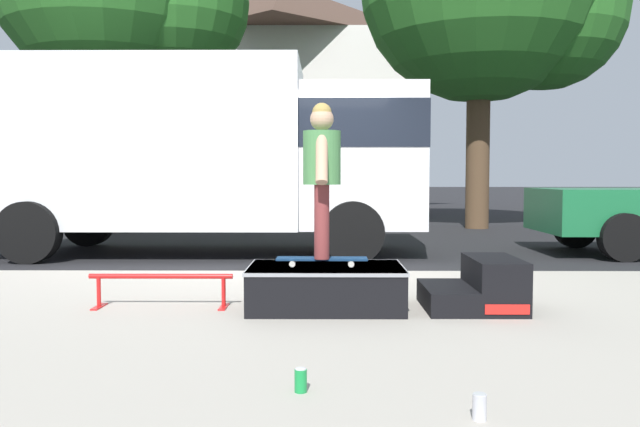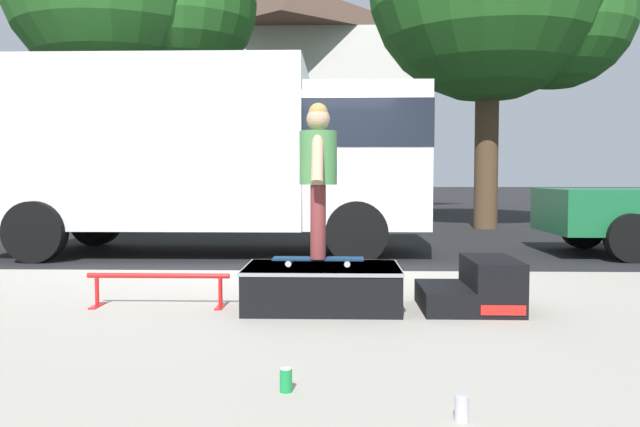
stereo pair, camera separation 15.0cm
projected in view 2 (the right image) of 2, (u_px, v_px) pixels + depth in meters
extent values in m
plane|color=black|center=(312.00, 274.00, 8.24)|extent=(140.00, 140.00, 0.00)
cube|color=#A8A093|center=(296.00, 323.00, 5.25)|extent=(50.00, 5.00, 0.12)
cube|color=black|center=(322.00, 287.00, 5.52)|extent=(1.31, 0.85, 0.37)
cube|color=gray|center=(322.00, 268.00, 5.51)|extent=(1.33, 0.87, 0.03)
cube|color=black|center=(444.00, 298.00, 5.49)|extent=(0.40, 0.82, 0.20)
cube|color=black|center=(491.00, 284.00, 5.47)|extent=(0.40, 0.82, 0.44)
cube|color=red|center=(503.00, 310.00, 5.07)|extent=(0.35, 0.01, 0.08)
cylinder|color=red|center=(158.00, 276.00, 5.58)|extent=(1.24, 0.04, 0.04)
cylinder|color=red|center=(97.00, 291.00, 5.60)|extent=(0.04, 0.04, 0.27)
cube|color=red|center=(97.00, 306.00, 5.61)|extent=(0.06, 0.28, 0.01)
cylinder|color=red|center=(220.00, 292.00, 5.57)|extent=(0.04, 0.04, 0.27)
cube|color=red|center=(221.00, 306.00, 5.58)|extent=(0.06, 0.28, 0.01)
cube|color=navy|center=(318.00, 259.00, 5.52)|extent=(0.78, 0.21, 0.02)
cylinder|color=silver|center=(347.00, 261.00, 5.60)|extent=(0.05, 0.03, 0.05)
cylinder|color=silver|center=(347.00, 264.00, 5.42)|extent=(0.05, 0.03, 0.05)
cylinder|color=silver|center=(290.00, 261.00, 5.62)|extent=(0.05, 0.03, 0.05)
cylinder|color=silver|center=(288.00, 264.00, 5.44)|extent=(0.05, 0.03, 0.05)
cylinder|color=brown|center=(319.00, 221.00, 5.58)|extent=(0.13, 0.13, 0.63)
cylinder|color=brown|center=(318.00, 222.00, 5.42)|extent=(0.13, 0.13, 0.63)
cylinder|color=#4C8C4C|center=(318.00, 158.00, 5.47)|extent=(0.32, 0.32, 0.46)
cylinder|color=tan|center=(319.00, 160.00, 5.67)|extent=(0.10, 0.28, 0.43)
cylinder|color=tan|center=(317.00, 159.00, 5.27)|extent=(0.10, 0.28, 0.43)
sphere|color=tan|center=(318.00, 119.00, 5.45)|extent=(0.20, 0.20, 0.20)
sphere|color=tan|center=(318.00, 113.00, 5.45)|extent=(0.16, 0.16, 0.16)
cylinder|color=silver|center=(462.00, 408.00, 2.97)|extent=(0.07, 0.07, 0.12)
cylinder|color=silver|center=(462.00, 395.00, 2.97)|extent=(0.06, 0.06, 0.00)
cylinder|color=#198C3F|center=(286.00, 380.00, 3.38)|extent=(0.07, 0.07, 0.12)
cylinder|color=silver|center=(286.00, 369.00, 3.38)|extent=(0.06, 0.06, 0.00)
cube|color=white|center=(152.00, 146.00, 10.42)|extent=(5.00, 2.35, 2.60)
cube|color=white|center=(364.00, 158.00, 10.33)|extent=(1.90, 2.16, 2.20)
cube|color=black|center=(365.00, 128.00, 10.30)|extent=(1.92, 2.19, 0.70)
cylinder|color=black|center=(353.00, 221.00, 11.57)|extent=(0.90, 0.28, 0.90)
cylinder|color=black|center=(357.00, 233.00, 9.22)|extent=(0.90, 0.28, 0.90)
cylinder|color=black|center=(96.00, 221.00, 11.71)|extent=(0.90, 0.28, 0.90)
cylinder|color=black|center=(35.00, 232.00, 9.36)|extent=(0.90, 0.28, 0.90)
cube|color=#196638|center=(630.00, 211.00, 10.27)|extent=(2.60, 1.85, 0.70)
cylinder|color=black|center=(583.00, 228.00, 11.22)|extent=(0.72, 0.24, 0.72)
cylinder|color=black|center=(631.00, 238.00, 9.37)|extent=(0.72, 0.24, 0.72)
cylinder|color=brown|center=(486.00, 145.00, 15.38)|extent=(0.56, 0.56, 4.04)
sphere|color=#286623|center=(556.00, 10.00, 15.15)|extent=(3.74, 3.74, 3.74)
cylinder|color=brown|center=(121.00, 142.00, 14.59)|extent=(0.56, 0.56, 4.08)
sphere|color=#286623|center=(182.00, 4.00, 14.37)|extent=(3.38, 3.38, 3.38)
cube|color=silver|center=(295.00, 130.00, 24.06)|extent=(9.00, 7.50, 6.00)
cube|color=#B2ADA3|center=(286.00, 172.00, 20.16)|extent=(9.00, 0.50, 2.80)
pyramid|color=#473328|center=(295.00, 16.00, 23.82)|extent=(9.54, 7.95, 2.40)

